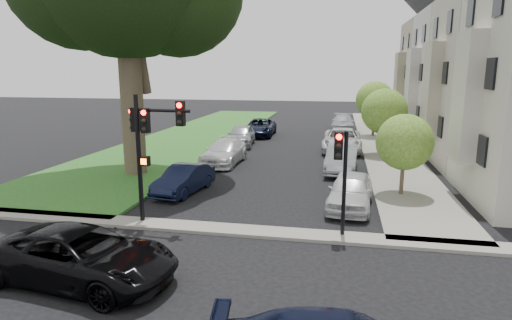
% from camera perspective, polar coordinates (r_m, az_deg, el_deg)
% --- Properties ---
extents(ground, '(140.00, 140.00, 0.00)m').
position_cam_1_polar(ground, '(13.61, -4.15, -12.57)').
color(ground, black).
rests_on(ground, ground).
extents(grass_strip, '(8.00, 44.00, 0.12)m').
position_cam_1_polar(grass_strip, '(38.41, -7.77, 3.39)').
color(grass_strip, '#1D5E19').
rests_on(grass_strip, ground).
extents(sidewalk_right, '(3.50, 44.00, 0.12)m').
position_cam_1_polar(sidewalk_right, '(36.54, 16.35, 2.59)').
color(sidewalk_right, gray).
rests_on(sidewalk_right, ground).
extents(sidewalk_cross, '(60.00, 1.00, 0.12)m').
position_cam_1_polar(sidewalk_cross, '(15.38, -2.18, -9.36)').
color(sidewalk_cross, gray).
rests_on(sidewalk_cross, ground).
extents(house_b, '(7.70, 7.55, 15.97)m').
position_cam_1_polar(house_b, '(28.96, 30.27, 12.87)').
color(house_b, gray).
rests_on(house_b, ground).
extents(house_c, '(7.70, 7.55, 15.97)m').
position_cam_1_polar(house_c, '(36.15, 26.39, 12.71)').
color(house_c, '#B4A59D').
rests_on(house_c, ground).
extents(house_d, '(7.70, 7.55, 15.97)m').
position_cam_1_polar(house_d, '(43.44, 23.81, 12.58)').
color(house_d, gray).
rests_on(house_d, ground).
extents(small_tree_a, '(2.51, 2.51, 3.76)m').
position_cam_1_polar(small_tree_a, '(20.11, 19.19, 2.26)').
color(small_tree_a, '#423028').
rests_on(small_tree_a, ground).
extents(small_tree_b, '(3.00, 3.00, 4.50)m').
position_cam_1_polar(small_tree_b, '(29.47, 16.75, 6.21)').
color(small_tree_b, '#423028').
rests_on(small_tree_b, ground).
extents(small_tree_c, '(3.18, 3.18, 4.77)m').
position_cam_1_polar(small_tree_c, '(37.98, 15.55, 7.70)').
color(small_tree_c, '#423028').
rests_on(small_tree_c, ground).
extents(traffic_signal_main, '(2.34, 0.61, 4.79)m').
position_cam_1_polar(traffic_signal_main, '(15.87, -14.21, 3.10)').
color(traffic_signal_main, black).
rests_on(traffic_signal_main, ground).
extents(traffic_signal_secondary, '(0.46, 0.37, 3.68)m').
position_cam_1_polar(traffic_signal_secondary, '(14.47, 11.32, -0.58)').
color(traffic_signal_secondary, black).
rests_on(traffic_signal_secondary, ground).
extents(car_cross_near, '(5.57, 3.12, 1.47)m').
position_cam_1_polar(car_cross_near, '(12.68, -22.26, -11.74)').
color(car_cross_near, black).
rests_on(car_cross_near, ground).
extents(car_parked_0, '(2.15, 4.44, 1.46)m').
position_cam_1_polar(car_parked_0, '(18.22, 12.49, -4.02)').
color(car_parked_0, silver).
rests_on(car_parked_0, ground).
extents(car_parked_1, '(1.88, 4.73, 1.53)m').
position_cam_1_polar(car_parked_1, '(24.54, 11.35, 0.18)').
color(car_parked_1, '#999BA0').
rests_on(car_parked_1, ground).
extents(car_parked_2, '(2.72, 5.79, 1.60)m').
position_cam_1_polar(car_parked_2, '(30.92, 11.40, 2.62)').
color(car_parked_2, silver).
rests_on(car_parked_2, ground).
extents(car_parked_4, '(2.12, 5.11, 1.48)m').
position_cam_1_polar(car_parked_4, '(41.99, 11.51, 4.91)').
color(car_parked_4, '#999BA0').
rests_on(car_parked_4, ground).
extents(car_parked_5, '(1.98, 4.12, 1.30)m').
position_cam_1_polar(car_parked_5, '(20.22, -9.60, -2.56)').
color(car_parked_5, black).
rests_on(car_parked_5, ground).
extents(car_parked_6, '(2.20, 5.06, 1.45)m').
position_cam_1_polar(car_parked_6, '(26.29, -4.25, 1.07)').
color(car_parked_6, silver).
rests_on(car_parked_6, ground).
extents(car_parked_7, '(2.34, 4.81, 1.58)m').
position_cam_1_polar(car_parked_7, '(32.59, -1.99, 3.30)').
color(car_parked_7, '#999BA0').
rests_on(car_parked_7, ground).
extents(car_parked_8, '(2.61, 5.42, 1.49)m').
position_cam_1_polar(car_parked_8, '(37.63, 0.49, 4.38)').
color(car_parked_8, black).
rests_on(car_parked_8, ground).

